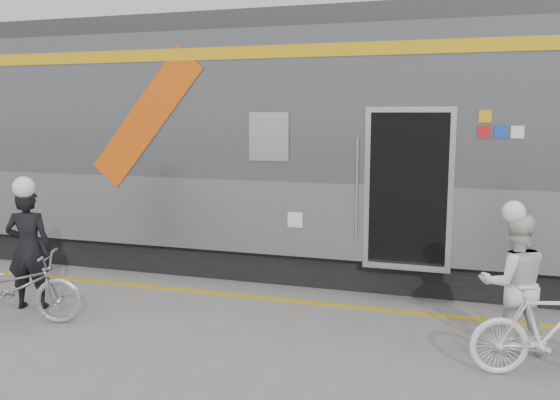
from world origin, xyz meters
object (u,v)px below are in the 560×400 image
at_px(man, 29,248).
at_px(woman, 513,283).
at_px(bicycle_left, 13,288).
at_px(bicycle_right, 548,331).

xyz_separation_m(man, woman, (6.03, 0.37, -0.05)).
distance_m(bicycle_left, bicycle_right, 6.14).
bearing_deg(woman, bicycle_left, -6.72).
bearing_deg(bicycle_left, man, 1.57).
distance_m(man, bicycle_right, 6.34).
height_order(man, bicycle_left, man).
height_order(man, woman, man).
xyz_separation_m(man, bicycle_left, (0.20, -0.55, -0.36)).
relative_size(bicycle_left, woman, 1.11).
height_order(bicycle_left, bicycle_right, bicycle_right).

